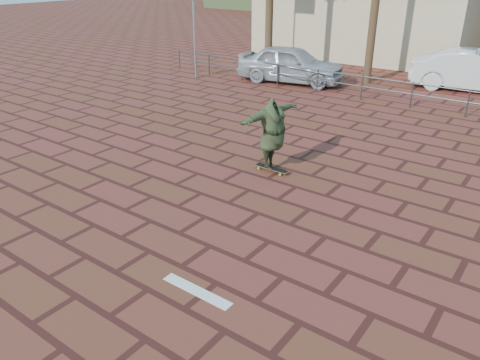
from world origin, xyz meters
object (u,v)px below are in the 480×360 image
at_px(longboard, 271,168).
at_px(skateboarder, 272,134).
at_px(car_silver, 291,64).
at_px(car_white, 475,71).

bearing_deg(longboard, skateboarder, -74.99).
bearing_deg(car_silver, car_white, -77.11).
height_order(longboard, car_white, car_white).
xyz_separation_m(skateboarder, car_white, (2.32, 12.47, -0.19)).
relative_size(skateboarder, car_silver, 0.47).
relative_size(longboard, skateboarder, 0.43).
bearing_deg(car_white, longboard, 161.39).
bearing_deg(car_silver, skateboarder, -163.52).
distance_m(skateboarder, car_white, 12.69).
bearing_deg(skateboarder, car_silver, 31.59).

